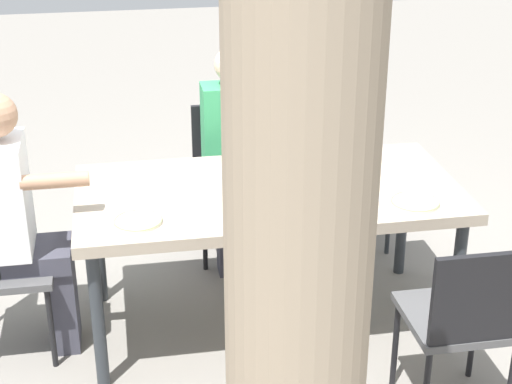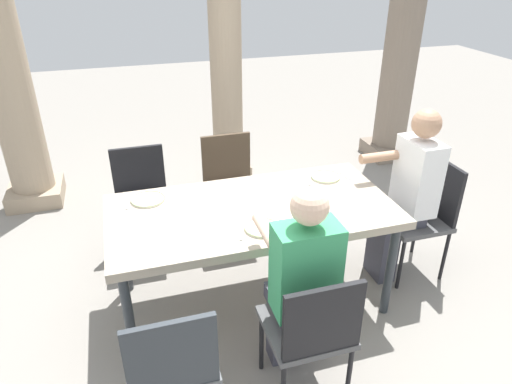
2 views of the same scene
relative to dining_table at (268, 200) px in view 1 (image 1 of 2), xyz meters
name	(u,v)px [view 1 (image 1 of 2)]	position (x,y,z in m)	size (l,w,h in m)	color
ground_plane	(268,322)	(0.00, 0.00, -0.71)	(16.00, 16.00, 0.00)	gray
dining_table	(268,200)	(0.00, 0.00, 0.00)	(1.87, 0.93, 0.78)	tan
chair_west_north	(465,316)	(-0.67, 0.88, -0.18)	(0.44, 0.44, 0.89)	#4F4F50
chair_west_south	(348,162)	(-0.67, -0.88, -0.20)	(0.44, 0.44, 0.87)	#5B5E61
chair_mid_north	(294,336)	(0.07, 0.89, -0.19)	(0.44, 0.44, 0.91)	#6A6158
chair_mid_south	(230,169)	(0.07, -0.88, -0.19)	(0.44, 0.44, 0.88)	#4F4F50
diner_woman_green	(235,154)	(0.06, -0.70, -0.03)	(0.34, 0.49, 1.29)	#3F3F4C
diner_man_white	(23,219)	(1.18, 0.00, 0.00)	(0.49, 0.35, 1.33)	#3F3F4C
stone_column_centre	(298,292)	(0.34, 2.08, 0.76)	(0.42, 0.42, 3.00)	tan
plate_0	(415,202)	(-0.64, 0.30, 0.07)	(0.23, 0.23, 0.02)	silver
fork_0	(445,201)	(-0.79, 0.30, 0.07)	(0.02, 0.17, 0.01)	silver
spoon_0	(385,205)	(-0.49, 0.30, 0.07)	(0.02, 0.17, 0.01)	silver
plate_1	(262,165)	(-0.01, -0.27, 0.07)	(0.22, 0.22, 0.02)	silver
fork_1	(290,165)	(-0.16, -0.27, 0.07)	(0.02, 0.17, 0.01)	silver
spoon_1	(233,168)	(0.14, -0.27, 0.07)	(0.02, 0.17, 0.01)	silver
plate_2	(138,221)	(0.65, 0.27, 0.07)	(0.22, 0.22, 0.02)	silver
fork_2	(172,220)	(0.50, 0.27, 0.07)	(0.02, 0.17, 0.01)	silver
spoon_2	(104,225)	(0.80, 0.27, 0.07)	(0.02, 0.17, 0.01)	silver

